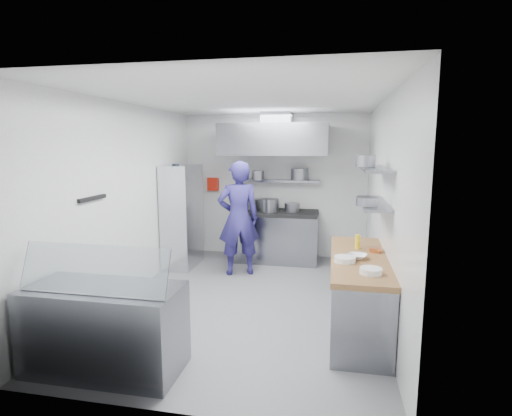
% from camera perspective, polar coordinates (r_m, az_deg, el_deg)
% --- Properties ---
extents(floor, '(5.00, 5.00, 0.00)m').
position_cam_1_polar(floor, '(5.87, -1.15, -13.05)').
color(floor, slate).
rests_on(floor, ground).
extents(ceiling, '(5.00, 5.00, 0.00)m').
position_cam_1_polar(ceiling, '(5.48, -1.25, 15.23)').
color(ceiling, silver).
rests_on(ceiling, wall_back).
extents(wall_back, '(3.60, 2.80, 0.02)m').
position_cam_1_polar(wall_back, '(7.95, 2.63, 3.16)').
color(wall_back, white).
rests_on(wall_back, floor).
extents(wall_front, '(3.60, 2.80, 0.02)m').
position_cam_1_polar(wall_front, '(3.15, -10.92, -5.93)').
color(wall_front, white).
rests_on(wall_front, floor).
extents(wall_left, '(2.80, 5.00, 0.02)m').
position_cam_1_polar(wall_left, '(6.14, -17.85, 1.03)').
color(wall_left, white).
rests_on(wall_left, floor).
extents(wall_right, '(2.80, 5.00, 0.02)m').
position_cam_1_polar(wall_right, '(5.42, 17.74, 0.03)').
color(wall_right, white).
rests_on(wall_right, floor).
extents(gas_range, '(1.60, 0.80, 0.90)m').
position_cam_1_polar(gas_range, '(7.70, 2.88, -4.20)').
color(gas_range, gray).
rests_on(gas_range, floor).
extents(cooktop, '(1.57, 0.78, 0.06)m').
position_cam_1_polar(cooktop, '(7.60, 2.91, -0.68)').
color(cooktop, black).
rests_on(cooktop, gas_range).
extents(stock_pot_left, '(0.29, 0.29, 0.20)m').
position_cam_1_polar(stock_pot_left, '(7.83, -0.47, 0.58)').
color(stock_pot_left, slate).
rests_on(stock_pot_left, cooktop).
extents(stock_pot_mid, '(0.37, 0.37, 0.24)m').
position_cam_1_polar(stock_pot_mid, '(7.55, 1.90, 0.41)').
color(stock_pot_mid, slate).
rests_on(stock_pot_mid, cooktop).
extents(stock_pot_right, '(0.29, 0.29, 0.16)m').
position_cam_1_polar(stock_pot_right, '(7.57, 5.18, 0.10)').
color(stock_pot_right, slate).
rests_on(stock_pot_right, cooktop).
extents(over_range_shelf, '(1.60, 0.30, 0.04)m').
position_cam_1_polar(over_range_shelf, '(7.76, 3.19, 3.91)').
color(over_range_shelf, gray).
rests_on(over_range_shelf, wall_back).
extents(shelf_pot_a, '(0.24, 0.24, 0.18)m').
position_cam_1_polar(shelf_pot_a, '(7.67, 0.25, 4.69)').
color(shelf_pot_a, slate).
rests_on(shelf_pot_a, over_range_shelf).
extents(shelf_pot_b, '(0.33, 0.33, 0.22)m').
position_cam_1_polar(shelf_pot_b, '(7.75, 6.21, 4.83)').
color(shelf_pot_b, slate).
rests_on(shelf_pot_b, over_range_shelf).
extents(extractor_hood, '(1.90, 1.15, 0.55)m').
position_cam_1_polar(extractor_hood, '(7.32, 2.80, 9.72)').
color(extractor_hood, gray).
rests_on(extractor_hood, wall_back).
extents(hood_duct, '(0.55, 0.55, 0.24)m').
position_cam_1_polar(hood_duct, '(7.56, 3.07, 12.58)').
color(hood_duct, slate).
rests_on(hood_duct, extractor_hood).
extents(red_firebox, '(0.22, 0.10, 0.26)m').
position_cam_1_polar(red_firebox, '(8.16, -6.16, 3.42)').
color(red_firebox, red).
rests_on(red_firebox, wall_back).
extents(chef, '(0.83, 0.70, 1.95)m').
position_cam_1_polar(chef, '(6.78, -2.50, -1.49)').
color(chef, navy).
rests_on(chef, floor).
extents(wire_rack, '(0.50, 0.90, 1.85)m').
position_cam_1_polar(wire_rack, '(7.38, -10.48, -1.15)').
color(wire_rack, silver).
rests_on(wire_rack, floor).
extents(rack_bin_a, '(0.16, 0.20, 0.18)m').
position_cam_1_polar(rack_bin_a, '(7.10, -11.45, -2.61)').
color(rack_bin_a, white).
rests_on(rack_bin_a, wire_rack).
extents(rack_bin_b, '(0.13, 0.16, 0.15)m').
position_cam_1_polar(rack_bin_b, '(7.21, -10.93, 1.61)').
color(rack_bin_b, yellow).
rests_on(rack_bin_b, wire_rack).
extents(rack_jar, '(0.12, 0.12, 0.18)m').
position_cam_1_polar(rack_jar, '(6.92, -11.41, 5.46)').
color(rack_jar, black).
rests_on(rack_jar, wire_rack).
extents(knife_strip, '(0.04, 0.55, 0.05)m').
position_cam_1_polar(knife_strip, '(5.34, -22.32, 1.29)').
color(knife_strip, black).
rests_on(knife_strip, wall_left).
extents(prep_counter_base, '(0.62, 2.00, 0.84)m').
position_cam_1_polar(prep_counter_base, '(5.06, 14.31, -11.96)').
color(prep_counter_base, gray).
rests_on(prep_counter_base, floor).
extents(prep_counter_top, '(0.65, 2.04, 0.06)m').
position_cam_1_polar(prep_counter_top, '(4.92, 14.51, -7.05)').
color(prep_counter_top, olive).
rests_on(prep_counter_top, prep_counter_base).
extents(plate_stack_a, '(0.23, 0.23, 0.06)m').
position_cam_1_polar(plate_stack_a, '(4.29, 16.09, -8.62)').
color(plate_stack_a, white).
rests_on(plate_stack_a, prep_counter_top).
extents(plate_stack_b, '(0.24, 0.24, 0.06)m').
position_cam_1_polar(plate_stack_b, '(4.64, 12.58, -7.15)').
color(plate_stack_b, white).
rests_on(plate_stack_b, prep_counter_top).
extents(copper_pan, '(0.15, 0.15, 0.06)m').
position_cam_1_polar(copper_pan, '(5.15, 16.68, -5.73)').
color(copper_pan, '#C16836').
rests_on(copper_pan, prep_counter_top).
extents(squeeze_bottle, '(0.07, 0.07, 0.18)m').
position_cam_1_polar(squeeze_bottle, '(5.25, 14.31, -4.67)').
color(squeeze_bottle, yellow).
rests_on(squeeze_bottle, prep_counter_top).
extents(mixing_bowl, '(0.26, 0.26, 0.05)m').
position_cam_1_polar(mixing_bowl, '(4.81, 14.27, -6.70)').
color(mixing_bowl, white).
rests_on(mixing_bowl, prep_counter_top).
extents(wall_shelf_lower, '(0.30, 1.30, 0.04)m').
position_cam_1_polar(wall_shelf_lower, '(5.09, 16.39, 0.68)').
color(wall_shelf_lower, gray).
rests_on(wall_shelf_lower, wall_right).
extents(wall_shelf_upper, '(0.30, 1.30, 0.04)m').
position_cam_1_polar(wall_shelf_upper, '(5.05, 16.60, 5.40)').
color(wall_shelf_upper, gray).
rests_on(wall_shelf_upper, wall_right).
extents(shelf_pot_c, '(0.24, 0.24, 0.10)m').
position_cam_1_polar(shelf_pot_c, '(4.69, 15.53, 0.90)').
color(shelf_pot_c, slate).
rests_on(shelf_pot_c, wall_shelf_lower).
extents(shelf_pot_d, '(0.24, 0.24, 0.14)m').
position_cam_1_polar(shelf_pot_d, '(5.09, 15.40, 6.49)').
color(shelf_pot_d, slate).
rests_on(shelf_pot_d, wall_shelf_upper).
extents(display_case, '(1.50, 0.70, 0.85)m').
position_cam_1_polar(display_case, '(4.34, -20.75, -15.81)').
color(display_case, gray).
rests_on(display_case, floor).
extents(display_glass, '(1.47, 0.19, 0.42)m').
position_cam_1_polar(display_glass, '(4.02, -22.17, -8.06)').
color(display_glass, silver).
rests_on(display_glass, display_case).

